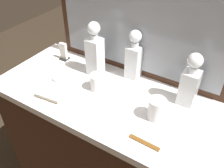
# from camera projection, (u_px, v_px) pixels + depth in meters

# --- Properties ---
(dresser) EXTENTS (1.28, 0.55, 0.94)m
(dresser) POSITION_uv_depth(u_px,v_px,m) (112.00, 154.00, 1.53)
(dresser) COLOR #381E11
(dresser) RESTS_ON ground_plane
(dresser_mirror) EXTENTS (1.02, 0.03, 0.79)m
(dresser_mirror) POSITION_uv_depth(u_px,v_px,m) (140.00, 5.00, 1.19)
(dresser_mirror) COLOR #381E11
(dresser_mirror) RESTS_ON dresser
(crystal_decanter_left) EXTENTS (0.08, 0.08, 0.28)m
(crystal_decanter_left) POSITION_uv_depth(u_px,v_px,m) (190.00, 84.00, 1.15)
(crystal_decanter_left) COLOR white
(crystal_decanter_left) RESTS_ON dresser
(crystal_decanter_rear) EXTENTS (0.08, 0.08, 0.31)m
(crystal_decanter_rear) POSITION_uv_depth(u_px,v_px,m) (95.00, 54.00, 1.35)
(crystal_decanter_rear) COLOR white
(crystal_decanter_rear) RESTS_ON dresser
(crystal_decanter_right) EXTENTS (0.07, 0.07, 0.28)m
(crystal_decanter_right) POSITION_uv_depth(u_px,v_px,m) (134.00, 59.00, 1.33)
(crystal_decanter_right) COLOR white
(crystal_decanter_right) RESTS_ON dresser
(crystal_tumbler_front) EXTENTS (0.08, 0.08, 0.11)m
(crystal_tumbler_front) POSITION_uv_depth(u_px,v_px,m) (156.00, 110.00, 1.10)
(crystal_tumbler_front) COLOR white
(crystal_tumbler_front) RESTS_ON dresser
(crystal_tumbler_left) EXTENTS (0.07, 0.07, 0.09)m
(crystal_tumbler_left) POSITION_uv_depth(u_px,v_px,m) (97.00, 83.00, 1.28)
(crystal_tumbler_left) COLOR white
(crystal_tumbler_left) RESTS_ON dresser
(silver_brush_far_right) EXTENTS (0.15, 0.07, 0.02)m
(silver_brush_far_right) POSITION_uv_depth(u_px,v_px,m) (49.00, 96.00, 1.23)
(silver_brush_far_right) COLOR #B7A88C
(silver_brush_far_right) RESTS_ON dresser
(porcelain_dish) EXTENTS (0.07, 0.07, 0.01)m
(porcelain_dish) POSITION_uv_depth(u_px,v_px,m) (59.00, 78.00, 1.37)
(porcelain_dish) COLOR silver
(porcelain_dish) RESTS_ON dresser
(tortoiseshell_comb) EXTENTS (0.14, 0.02, 0.01)m
(tortoiseshell_comb) POSITION_uv_depth(u_px,v_px,m) (144.00, 143.00, 1.01)
(tortoiseshell_comb) COLOR brown
(tortoiseshell_comb) RESTS_ON dresser
(napkin_holder) EXTENTS (0.05, 0.05, 0.11)m
(napkin_holder) POSITION_uv_depth(u_px,v_px,m) (64.00, 53.00, 1.52)
(napkin_holder) COLOR black
(napkin_holder) RESTS_ON dresser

